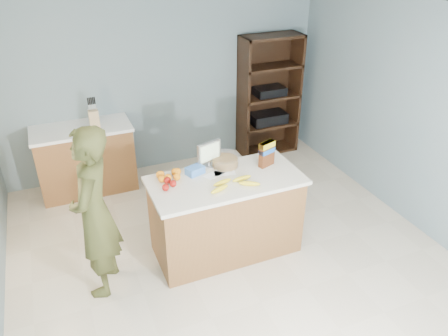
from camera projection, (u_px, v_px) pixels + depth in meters
name	position (u px, v px, depth m)	size (l,w,h in m)	color
floor	(237.00, 266.00, 4.60)	(4.50, 5.00, 0.02)	beige
walls	(240.00, 121.00, 3.79)	(4.52, 5.02, 2.51)	slate
counter_peninsula	(226.00, 218.00, 4.64)	(1.56, 0.76, 0.90)	brown
back_cabinet	(86.00, 159.00, 5.75)	(1.24, 0.62, 0.90)	brown
shelving_unit	(267.00, 97.00, 6.59)	(0.90, 0.40, 1.80)	black
person	(95.00, 214.00, 3.95)	(0.62, 0.41, 1.70)	#3D3F1C
knife_block	(94.00, 118.00, 5.49)	(0.12, 0.10, 0.31)	tan
envelopes	(219.00, 174.00, 4.49)	(0.35, 0.19, 0.00)	white
bananas	(233.00, 183.00, 4.28)	(0.53, 0.25, 0.05)	yellow
apples	(169.00, 184.00, 4.25)	(0.16, 0.19, 0.07)	#98120C
oranges	(169.00, 175.00, 4.39)	(0.26, 0.18, 0.07)	orange
blue_carton	(195.00, 170.00, 4.47)	(0.18, 0.12, 0.08)	blue
salad_bowl	(225.00, 161.00, 4.61)	(0.30, 0.30, 0.13)	#267219
tv	(209.00, 153.00, 4.55)	(0.28, 0.12, 0.28)	silver
cereal_box	(267.00, 152.00, 4.57)	(0.19, 0.13, 0.27)	#592B14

